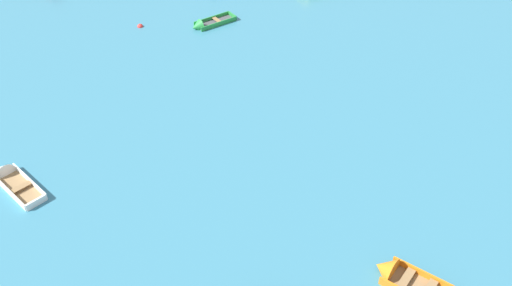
{
  "coord_description": "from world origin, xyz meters",
  "views": [
    {
      "loc": [
        2.31,
        4.45,
        16.79
      ],
      "look_at": [
        0.0,
        24.62,
        0.15
      ],
      "focal_mm": 42.35,
      "sensor_mm": 36.0,
      "label": 1
    }
  ],
  "objects": [
    {
      "name": "rowboat_orange_far_left",
      "position": [
        5.81,
        17.94,
        0.16
      ],
      "size": [
        3.35,
        2.5,
        1.04
      ],
      "color": "#99754C",
      "rests_on": "ground_plane"
    },
    {
      "name": "mooring_buoy_far_field",
      "position": [
        -7.84,
        34.52,
        0.0
      ],
      "size": [
        0.34,
        0.34,
        0.34
      ],
      "primitive_type": "sphere",
      "color": "red",
      "rests_on": "ground_plane"
    },
    {
      "name": "rowboat_green_back_row_right",
      "position": [
        -4.17,
        34.94,
        0.12
      ],
      "size": [
        2.57,
        2.4,
        0.78
      ],
      "color": "#4C4C51",
      "rests_on": "ground_plane"
    },
    {
      "name": "rowboat_white_outer_right",
      "position": [
        -9.72,
        21.3,
        0.14
      ],
      "size": [
        2.9,
        2.54,
        0.87
      ],
      "color": "#99754C",
      "rests_on": "ground_plane"
    }
  ]
}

